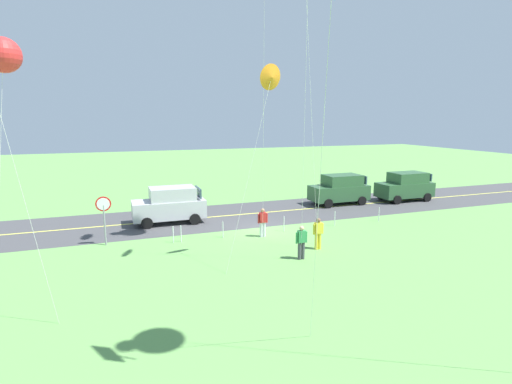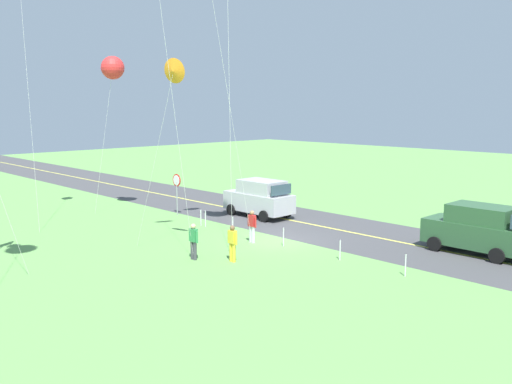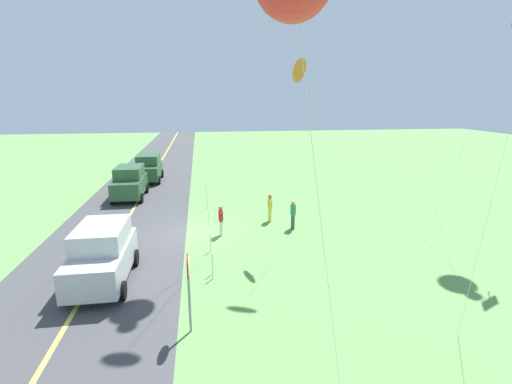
# 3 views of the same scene
# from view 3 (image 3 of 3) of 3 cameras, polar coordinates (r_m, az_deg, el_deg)

# --- Properties ---
(ground_plane) EXTENTS (120.00, 120.00, 0.10)m
(ground_plane) POSITION_cam_3_polar(r_m,az_deg,el_deg) (20.19, -9.12, -6.32)
(ground_plane) COLOR #60994C
(asphalt_road) EXTENTS (120.00, 7.00, 0.00)m
(asphalt_road) POSITION_cam_3_polar(r_m,az_deg,el_deg) (20.64, -20.36, -6.45)
(asphalt_road) COLOR #424244
(asphalt_road) RESTS_ON ground
(road_centre_stripe) EXTENTS (120.00, 0.16, 0.00)m
(road_centre_stripe) POSITION_cam_3_polar(r_m,az_deg,el_deg) (20.64, -20.36, -6.44)
(road_centre_stripe) COLOR #E5E04C
(road_centre_stripe) RESTS_ON asphalt_road
(car_suv_foreground) EXTENTS (4.40, 2.12, 2.24)m
(car_suv_foreground) POSITION_cam_3_polar(r_m,az_deg,el_deg) (15.69, -22.33, -8.67)
(car_suv_foreground) COLOR #B7B7BC
(car_suv_foreground) RESTS_ON ground
(car_parked_west_far) EXTENTS (4.40, 2.12, 2.24)m
(car_parked_west_far) POSITION_cam_3_polar(r_m,az_deg,el_deg) (33.31, -16.01, 3.60)
(car_parked_west_far) COLOR #2D5633
(car_parked_west_far) RESTS_ON ground
(car_parked_west_near) EXTENTS (4.40, 2.12, 2.24)m
(car_parked_west_near) POSITION_cam_3_polar(r_m,az_deg,el_deg) (28.00, -18.66, 1.47)
(car_parked_west_near) COLOR #2D5633
(car_parked_west_near) RESTS_ON ground
(stop_sign) EXTENTS (0.76, 0.08, 2.56)m
(stop_sign) POSITION_cam_3_polar(r_m,az_deg,el_deg) (11.51, -10.23, -12.69)
(stop_sign) COLOR gray
(stop_sign) RESTS_ON ground
(person_adult_near) EXTENTS (0.58, 0.22, 1.60)m
(person_adult_near) POSITION_cam_3_polar(r_m,az_deg,el_deg) (21.49, 2.12, -2.30)
(person_adult_near) COLOR yellow
(person_adult_near) RESTS_ON ground
(person_adult_companion) EXTENTS (0.58, 0.22, 1.60)m
(person_adult_companion) POSITION_cam_3_polar(r_m,az_deg,el_deg) (19.41, -5.37, -4.18)
(person_adult_companion) COLOR silver
(person_adult_companion) RESTS_ON ground
(person_child_watcher) EXTENTS (0.58, 0.22, 1.60)m
(person_child_watcher) POSITION_cam_3_polar(r_m,az_deg,el_deg) (20.37, 5.64, -3.30)
(person_child_watcher) COLOR #3F3F47
(person_child_watcher) RESTS_ON ground
(kite_pink_drift) EXTENTS (2.88, 1.06, 8.70)m
(kite_pink_drift) POSITION_cam_3_polar(r_m,az_deg,el_deg) (18.00, 6.78, 17.79)
(kite_pink_drift) COLOR silver
(kite_pink_drift) RESTS_ON ground
(fence_post_0) EXTENTS (0.05, 0.05, 0.90)m
(fence_post_0) POSITION_cam_3_polar(r_m,az_deg,el_deg) (27.31, -7.60, 0.27)
(fence_post_0) COLOR silver
(fence_post_0) RESTS_ON ground
(fence_post_1) EXTENTS (0.05, 0.05, 0.90)m
(fence_post_1) POSITION_cam_3_polar(r_m,az_deg,el_deg) (24.22, -7.45, -1.53)
(fence_post_1) COLOR silver
(fence_post_1) RESTS_ON ground
(fence_post_2) EXTENTS (0.05, 0.05, 0.90)m
(fence_post_2) POSITION_cam_3_polar(r_m,az_deg,el_deg) (21.00, -7.24, -4.00)
(fence_post_2) COLOR silver
(fence_post_2) RESTS_ON ground
(fence_post_3) EXTENTS (0.05, 0.05, 0.90)m
(fence_post_3) POSITION_cam_3_polar(r_m,az_deg,el_deg) (17.57, -6.93, -7.68)
(fence_post_3) COLOR silver
(fence_post_3) RESTS_ON ground
(fence_post_4) EXTENTS (0.05, 0.05, 0.90)m
(fence_post_4) POSITION_cam_3_polar(r_m,az_deg,el_deg) (15.47, -6.66, -10.82)
(fence_post_4) COLOR silver
(fence_post_4) RESTS_ON ground
(fence_post_5) EXTENTS (0.05, 0.05, 0.90)m
(fence_post_5) POSITION_cam_3_polar(r_m,az_deg,el_deg) (15.10, -6.60, -11.47)
(fence_post_5) COLOR silver
(fence_post_5) RESTS_ON ground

